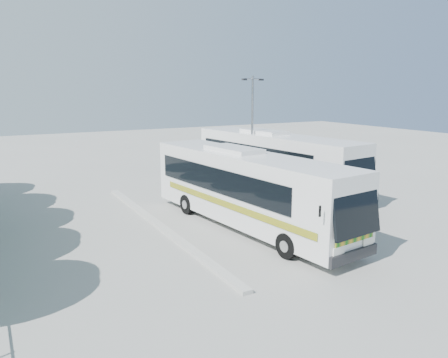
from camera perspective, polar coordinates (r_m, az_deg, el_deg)
ground at (r=20.38m, az=-0.31°, el=-6.84°), size 100.00×100.00×0.00m
kerb_divider at (r=21.19m, az=-8.44°, el=-6.03°), size 0.40×16.00×0.15m
coach_main at (r=20.53m, az=3.02°, el=-1.12°), size 3.99×12.90×3.52m
coach_adjacent at (r=27.87m, az=6.66°, el=2.41°), size 4.25×13.35×3.64m
lamppost at (r=27.79m, az=3.70°, el=6.60°), size 1.76×0.53×7.25m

